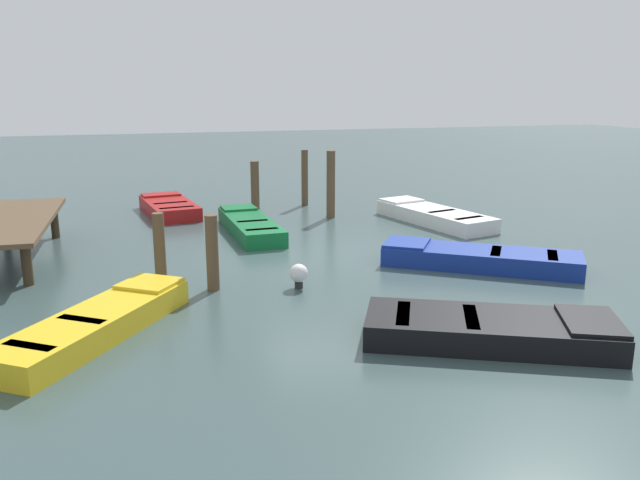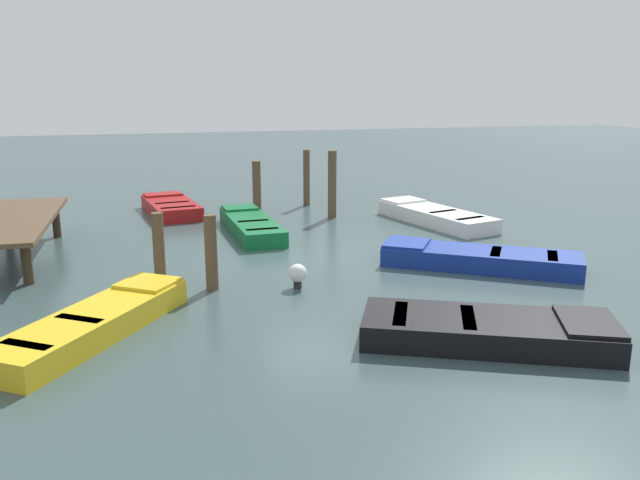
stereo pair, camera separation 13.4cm
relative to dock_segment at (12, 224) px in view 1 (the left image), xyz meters
The scene contains 14 objects.
ground_plane 6.89m from the dock_segment, 102.79° to the right, with size 80.00×80.00×0.00m, color #384C4C.
dock_segment is the anchor object (origin of this frame).
rowboat_white 10.84m from the dock_segment, 85.02° to the right, with size 4.12×2.12×0.46m.
rowboat_green 5.68m from the dock_segment, 78.47° to the right, with size 3.78×1.17×0.46m.
rowboat_black 10.58m from the dock_segment, 133.21° to the right, with size 2.88×3.98×0.46m.
rowboat_yellow 5.63m from the dock_segment, 159.95° to the right, with size 3.73×3.09×0.46m.
rowboat_blue 10.28m from the dock_segment, 110.01° to the right, with size 3.30×4.07×0.46m.
rowboat_red 5.71m from the dock_segment, 39.95° to the right, with size 3.16×1.70×0.46m.
mooring_piling_near_right 9.24m from the dock_segment, 59.84° to the right, with size 0.21×0.21×1.80m, color brown.
mooring_piling_far_right 8.58m from the dock_segment, 73.01° to the right, with size 0.25×0.25×1.97m, color brown.
mooring_piling_center 7.66m from the dock_segment, 55.35° to the right, with size 0.26×0.26×1.52m, color brown.
mooring_piling_mid_right 4.22m from the dock_segment, 134.14° to the right, with size 0.22×0.22×1.46m, color brown.
mooring_piling_near_left 5.24m from the dock_segment, 130.71° to the right, with size 0.24×0.24×1.46m, color brown.
marker_buoy 6.76m from the dock_segment, 124.31° to the right, with size 0.36×0.36×0.48m.
Camera 1 is at (-13.75, 4.10, 3.84)m, focal length 36.03 mm.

